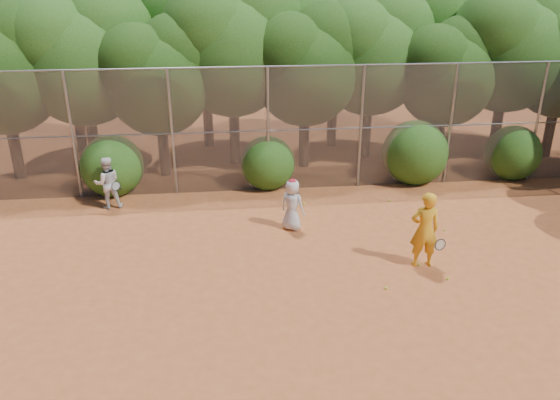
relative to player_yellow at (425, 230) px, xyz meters
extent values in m
plane|color=#A34E24|center=(-2.29, -0.63, -0.97)|extent=(80.00, 80.00, 0.00)
cylinder|color=gray|center=(-9.29, 5.37, 1.03)|extent=(0.09, 0.09, 4.00)
cylinder|color=gray|center=(-6.29, 5.37, 1.03)|extent=(0.09, 0.09, 4.00)
cylinder|color=gray|center=(-3.29, 5.37, 1.03)|extent=(0.09, 0.09, 4.00)
cylinder|color=gray|center=(-0.29, 5.37, 1.03)|extent=(0.09, 0.09, 4.00)
cylinder|color=gray|center=(2.71, 5.37, 1.03)|extent=(0.09, 0.09, 4.00)
cylinder|color=gray|center=(5.71, 5.37, 1.03)|extent=(0.09, 0.09, 4.00)
cylinder|color=gray|center=(-2.29, 5.37, 3.03)|extent=(20.00, 0.05, 0.05)
cylinder|color=gray|center=(-2.29, 5.37, 1.03)|extent=(20.00, 0.04, 0.04)
cube|color=slate|center=(-2.29, 5.37, 1.03)|extent=(20.00, 0.02, 4.00)
cylinder|color=black|center=(-11.79, 7.37, 0.22)|extent=(0.38, 0.38, 2.38)
sphere|color=black|center=(-11.79, 7.37, 2.56)|extent=(3.81, 3.81, 3.81)
sphere|color=black|center=(-11.03, 7.75, 3.51)|extent=(3.05, 3.05, 3.05)
cylinder|color=black|center=(-9.29, 7.87, 0.29)|extent=(0.38, 0.38, 2.52)
sphere|color=#224D13|center=(-9.29, 7.87, 2.76)|extent=(4.03, 4.03, 4.03)
sphere|color=#224D13|center=(-8.48, 8.27, 3.77)|extent=(3.23, 3.23, 3.23)
sphere|color=#224D13|center=(-10.00, 7.57, 3.57)|extent=(3.02, 3.02, 3.02)
cylinder|color=black|center=(-6.79, 7.17, 0.12)|extent=(0.36, 0.36, 2.17)
sphere|color=black|center=(-6.79, 7.17, 2.25)|extent=(3.47, 3.47, 3.47)
sphere|color=black|center=(-6.10, 7.52, 3.11)|extent=(2.78, 2.78, 2.78)
sphere|color=black|center=(-7.40, 6.91, 2.94)|extent=(2.60, 2.60, 2.60)
cylinder|color=black|center=(-4.29, 8.17, 0.36)|extent=(0.39, 0.39, 2.66)
sphere|color=#224D13|center=(-4.29, 8.17, 2.97)|extent=(4.26, 4.26, 4.26)
sphere|color=#224D13|center=(-3.44, 8.60, 4.03)|extent=(3.40, 3.40, 3.40)
sphere|color=#224D13|center=(-5.03, 7.85, 3.82)|extent=(3.19, 3.19, 3.19)
cylinder|color=black|center=(-1.79, 7.57, 0.17)|extent=(0.37, 0.37, 2.27)
sphere|color=black|center=(-1.79, 7.57, 2.40)|extent=(3.64, 3.64, 3.64)
sphere|color=black|center=(-1.06, 7.94, 3.31)|extent=(2.91, 2.91, 2.91)
sphere|color=black|center=(-2.43, 7.30, 3.13)|extent=(2.73, 2.73, 2.73)
cylinder|color=black|center=(0.71, 8.37, 0.26)|extent=(0.38, 0.38, 2.45)
sphere|color=#224D13|center=(0.71, 8.37, 2.66)|extent=(3.92, 3.92, 3.92)
sphere|color=#224D13|center=(1.49, 8.76, 3.64)|extent=(3.14, 3.14, 3.14)
sphere|color=#224D13|center=(0.02, 8.08, 3.44)|extent=(2.94, 2.94, 2.94)
cylinder|color=black|center=(3.21, 7.37, 0.08)|extent=(0.36, 0.36, 2.10)
sphere|color=black|center=(3.21, 7.37, 2.14)|extent=(3.36, 3.36, 3.36)
sphere|color=black|center=(3.88, 7.71, 2.98)|extent=(2.69, 2.69, 2.69)
sphere|color=black|center=(2.62, 7.12, 2.81)|extent=(2.52, 2.52, 2.52)
cylinder|color=black|center=(5.71, 7.97, 0.33)|extent=(0.39, 0.39, 2.59)
sphere|color=#224D13|center=(5.71, 7.97, 2.87)|extent=(4.14, 4.14, 4.14)
sphere|color=#224D13|center=(6.54, 8.39, 3.90)|extent=(3.32, 3.32, 3.32)
sphere|color=#224D13|center=(4.98, 7.66, 3.70)|extent=(3.11, 3.11, 3.11)
cylinder|color=black|center=(7.71, 7.67, 0.19)|extent=(0.37, 0.37, 2.31)
sphere|color=black|center=(7.06, 7.39, 3.19)|extent=(2.77, 2.77, 2.77)
cylinder|color=black|center=(-10.29, 10.17, 0.35)|extent=(0.39, 0.39, 2.62)
sphere|color=#224D13|center=(-10.29, 10.17, 2.92)|extent=(4.20, 4.20, 4.20)
sphere|color=#224D13|center=(-9.45, 10.59, 3.97)|extent=(3.36, 3.36, 3.36)
sphere|color=#224D13|center=(-11.03, 9.86, 3.76)|extent=(3.15, 3.15, 3.15)
cylinder|color=black|center=(-5.29, 10.37, 0.43)|extent=(0.40, 0.40, 2.80)
sphere|color=#224D13|center=(-5.29, 10.37, 3.18)|extent=(4.48, 4.48, 4.48)
sphere|color=#224D13|center=(-4.39, 10.82, 4.30)|extent=(3.58, 3.58, 3.58)
sphere|color=#224D13|center=(-6.07, 10.04, 4.07)|extent=(3.36, 3.36, 3.36)
cylinder|color=black|center=(-0.29, 9.97, 0.29)|extent=(0.38, 0.38, 2.52)
sphere|color=#224D13|center=(-0.29, 9.97, 2.76)|extent=(4.03, 4.03, 4.03)
sphere|color=#224D13|center=(0.52, 10.37, 3.77)|extent=(3.23, 3.23, 3.23)
sphere|color=#224D13|center=(-1.00, 9.67, 3.57)|extent=(3.02, 3.02, 3.02)
cylinder|color=black|center=(4.21, 10.57, 0.40)|extent=(0.40, 0.40, 2.73)
sphere|color=#224D13|center=(4.21, 10.57, 3.07)|extent=(4.37, 4.37, 4.37)
sphere|color=#224D13|center=(5.08, 11.01, 4.17)|extent=(3.49, 3.49, 3.49)
sphere|color=#224D13|center=(3.45, 10.24, 3.95)|extent=(3.28, 3.28, 3.28)
sphere|color=#224D13|center=(-8.29, 5.67, 0.03)|extent=(2.00, 2.00, 2.00)
sphere|color=#224D13|center=(-3.29, 5.67, -0.07)|extent=(1.80, 1.80, 1.80)
sphere|color=#224D13|center=(1.71, 5.67, 0.13)|extent=(2.20, 2.20, 2.20)
sphere|color=#224D13|center=(5.21, 5.67, -0.02)|extent=(1.90, 1.90, 1.90)
imported|color=orange|center=(0.00, 0.00, 0.00)|extent=(0.72, 0.49, 1.94)
torus|color=black|center=(0.35, -0.20, -0.32)|extent=(0.31, 0.10, 0.30)
cylinder|color=black|center=(0.30, 0.02, -0.33)|extent=(0.09, 0.28, 0.05)
imported|color=silver|center=(-2.90, 2.36, -0.24)|extent=(0.85, 0.81, 1.46)
ellipsoid|color=#A81825|center=(-2.90, 2.36, 0.45)|extent=(0.22, 0.22, 0.13)
sphere|color=#BED126|center=(-2.60, 2.16, -0.12)|extent=(0.07, 0.07, 0.07)
imported|color=silver|center=(-8.23, 4.43, -0.17)|extent=(0.90, 0.78, 1.60)
torus|color=black|center=(-7.93, 4.13, -0.17)|extent=(0.36, 0.31, 0.26)
cylinder|color=black|center=(-7.87, 4.29, -0.30)|extent=(0.12, 0.24, 0.19)
sphere|color=#BED126|center=(1.31, 1.75, -0.93)|extent=(0.07, 0.07, 0.07)
sphere|color=#BED126|center=(-0.06, -0.03, -0.93)|extent=(0.07, 0.07, 0.07)
sphere|color=#BED126|center=(0.39, -0.75, -0.93)|extent=(0.07, 0.07, 0.07)
sphere|color=#BED126|center=(-1.17, -0.99, -0.93)|extent=(0.07, 0.07, 0.07)
sphere|color=#BED126|center=(0.39, 3.94, -0.93)|extent=(0.07, 0.07, 0.07)
camera|label=1|loc=(-4.72, -11.29, 5.80)|focal=35.00mm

